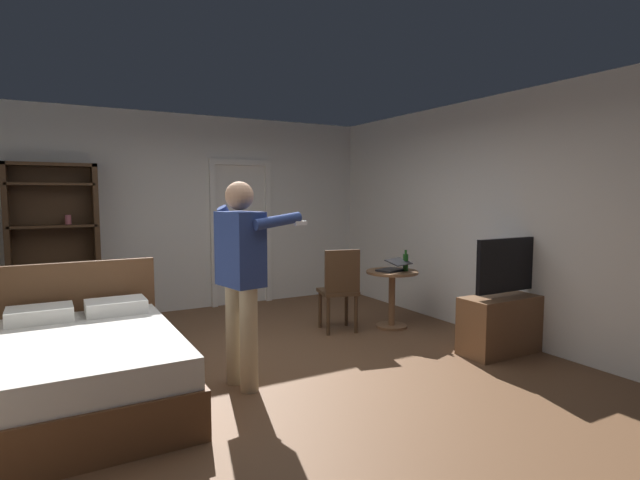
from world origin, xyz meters
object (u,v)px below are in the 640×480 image
(bookshelf, at_px, (54,240))
(laptop, at_px, (393,267))
(bed, at_px, (86,367))
(tv_flatscreen, at_px, (508,317))
(side_table, at_px, (392,289))
(suitcase_dark, at_px, (102,318))
(wooden_chair, at_px, (340,287))
(person_blue_shirt, at_px, (242,270))
(bottle_on_table, at_px, (406,262))

(bookshelf, distance_m, laptop, 4.12)
(bookshelf, bearing_deg, laptop, -29.88)
(bed, xyz_separation_m, tv_flatscreen, (3.91, -0.70, 0.05))
(bed, bearing_deg, side_table, 10.37)
(bed, height_order, laptop, bed)
(tv_flatscreen, relative_size, side_table, 1.70)
(suitcase_dark, bearing_deg, laptop, -30.78)
(suitcase_dark, bearing_deg, wooden_chair, -33.03)
(tv_flatscreen, bearing_deg, side_table, 109.96)
(laptop, height_order, person_blue_shirt, person_blue_shirt)
(side_table, height_order, bottle_on_table, bottle_on_table)
(bottle_on_table, xyz_separation_m, person_blue_shirt, (-2.39, -0.79, 0.19))
(bed, distance_m, laptop, 3.50)
(suitcase_dark, bearing_deg, bottle_on_table, -30.30)
(suitcase_dark, bearing_deg, person_blue_shirt, -74.82)
(bed, xyz_separation_m, bookshelf, (-0.14, 2.63, 0.77))
(tv_flatscreen, height_order, laptop, tv_flatscreen)
(bed, bearing_deg, wooden_chair, 15.44)
(tv_flatscreen, xyz_separation_m, person_blue_shirt, (-2.73, 0.45, 0.64))
(wooden_chair, bearing_deg, bottle_on_table, -15.06)
(tv_flatscreen, distance_m, side_table, 1.41)
(wooden_chair, distance_m, person_blue_shirt, 1.93)
(bed, relative_size, bottle_on_table, 7.43)
(bed, distance_m, tv_flatscreen, 3.98)
(bed, bearing_deg, laptop, 9.75)
(side_table, height_order, person_blue_shirt, person_blue_shirt)
(tv_flatscreen, distance_m, person_blue_shirt, 2.84)
(laptop, xyz_separation_m, wooden_chair, (-0.65, 0.18, -0.21))
(tv_flatscreen, bearing_deg, bookshelf, 140.63)
(side_table, xyz_separation_m, laptop, (-0.02, -0.04, 0.28))
(suitcase_dark, bearing_deg, bookshelf, 119.83)
(bookshelf, height_order, wooden_chair, bookshelf)
(tv_flatscreen, height_order, side_table, tv_flatscreen)
(laptop, bearing_deg, bed, -170.25)
(wooden_chair, bearing_deg, suitcase_dark, 153.10)
(wooden_chair, relative_size, person_blue_shirt, 0.57)
(tv_flatscreen, height_order, wooden_chair, tv_flatscreen)
(bottle_on_table, height_order, suitcase_dark, bottle_on_table)
(side_table, xyz_separation_m, wooden_chair, (-0.66, 0.14, 0.07))
(bed, distance_m, suitcase_dark, 2.04)
(tv_flatscreen, distance_m, wooden_chair, 1.87)
(bookshelf, xyz_separation_m, tv_flatscreen, (4.06, -3.33, -0.72))
(bookshelf, bearing_deg, tv_flatscreen, -39.37)
(bottle_on_table, xyz_separation_m, suitcase_dark, (-3.27, 1.47, -0.61))
(laptop, bearing_deg, bottle_on_table, -13.92)
(bed, relative_size, bookshelf, 0.95)
(side_table, relative_size, person_blue_shirt, 0.40)
(bed, distance_m, person_blue_shirt, 1.40)
(bed, bearing_deg, bottle_on_table, 8.72)
(wooden_chair, xyz_separation_m, suitcase_dark, (-2.46, 1.25, -0.34))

